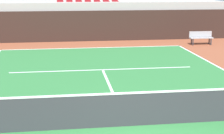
{
  "coord_description": "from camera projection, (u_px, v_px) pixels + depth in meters",
  "views": [
    {
      "loc": [
        -1.58,
        -8.6,
        3.79
      ],
      "look_at": [
        -0.16,
        2.0,
        1.2
      ],
      "focal_mm": 54.96,
      "sensor_mm": 36.0,
      "label": 1
    }
  ],
  "objects": [
    {
      "name": "tennis_net",
      "position": [
        128.0,
        109.0,
        9.26
      ],
      "size": [
        11.08,
        0.08,
        1.07
      ],
      "color": "black",
      "rests_on": "court_surface"
    },
    {
      "name": "back_wall",
      "position": [
        90.0,
        26.0,
        23.29
      ],
      "size": [
        19.86,
        0.3,
        2.05
      ],
      "primitive_type": "cube",
      "color": "black",
      "rests_on": "ground_plane"
    },
    {
      "name": "centre_service_line",
      "position": [
        112.0,
        91.0,
        12.46
      ],
      "size": [
        0.1,
        6.4,
        0.0
      ],
      "primitive_type": "cube",
      "color": "white",
      "rests_on": "court_surface"
    },
    {
      "name": "stands_tier_lower",
      "position": [
        88.0,
        20.0,
        24.53
      ],
      "size": [
        19.86,
        2.4,
        2.58
      ],
      "primitive_type": "cube",
      "color": "#9E9E99",
      "rests_on": "ground_plane"
    },
    {
      "name": "seating_row_lower",
      "position": [
        88.0,
        0.0,
        24.29
      ],
      "size": [
        4.35,
        0.44,
        0.44
      ],
      "color": "maroon",
      "rests_on": "stands_tier_lower"
    },
    {
      "name": "baseline_far",
      "position": [
        93.0,
        48.0,
        20.89
      ],
      "size": [
        11.0,
        0.1,
        0.0
      ],
      "primitive_type": "cube",
      "color": "white",
      "rests_on": "court_surface"
    },
    {
      "name": "ground_plane",
      "position": [
        127.0,
        126.0,
        9.38
      ],
      "size": [
        80.0,
        80.0,
        0.0
      ],
      "primitive_type": "plane",
      "color": "brown"
    },
    {
      "name": "stands_tier_upper",
      "position": [
        86.0,
        10.0,
        26.71
      ],
      "size": [
        19.86,
        2.4,
        3.67
      ],
      "primitive_type": "cube",
      "color": "#9E9E99",
      "rests_on": "ground_plane"
    },
    {
      "name": "court_surface",
      "position": [
        127.0,
        126.0,
        9.38
      ],
      "size": [
        11.0,
        24.0,
        0.01
      ],
      "primitive_type": "cube",
      "color": "#2D7238",
      "rests_on": "ground_plane"
    },
    {
      "name": "service_line_far",
      "position": [
        103.0,
        70.0,
        15.54
      ],
      "size": [
        8.26,
        0.1,
        0.0
      ],
      "primitive_type": "cube",
      "color": "white",
      "rests_on": "court_surface"
    },
    {
      "name": "player_bench",
      "position": [
        201.0,
        37.0,
        21.93
      ],
      "size": [
        1.5,
        0.4,
        0.85
      ],
      "color": "#99999E",
      "rests_on": "ground_plane"
    }
  ]
}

